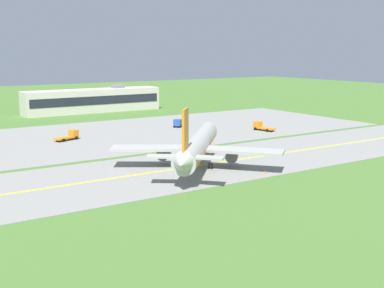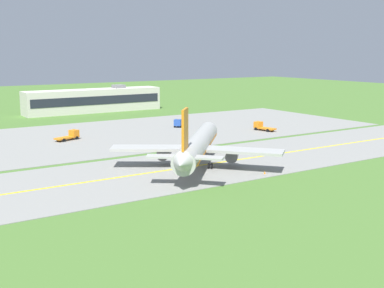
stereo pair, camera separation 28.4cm
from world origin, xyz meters
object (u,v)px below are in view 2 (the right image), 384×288
airplane_lead (197,145)px  service_truck_catering (70,135)px  service_truck_baggage (179,123)px  service_truck_fuel (262,126)px

airplane_lead → service_truck_catering: (-10.08, 41.23, -2.95)m
service_truck_baggage → airplane_lead: bearing=-117.9°
service_truck_catering → airplane_lead: bearing=-76.3°
airplane_lead → service_truck_fuel: size_ratio=4.85×
service_truck_fuel → airplane_lead: bearing=-145.7°
service_truck_catering → service_truck_baggage: bearing=6.0°
service_truck_baggage → service_truck_fuel: same height
airplane_lead → service_truck_catering: airplane_lead is taller
service_truck_fuel → service_truck_catering: size_ratio=0.99×
service_truck_fuel → service_truck_catering: (-49.40, 14.38, 0.00)m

